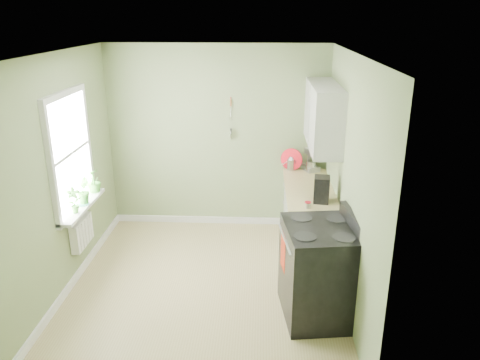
{
  "coord_description": "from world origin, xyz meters",
  "views": [
    {
      "loc": [
        0.65,
        -4.82,
        3.09
      ],
      "look_at": [
        0.39,
        0.55,
        1.16
      ],
      "focal_mm": 35.0,
      "sensor_mm": 36.0,
      "label": 1
    }
  ],
  "objects_px": {
    "stove": "(319,271)",
    "kettle": "(291,163)",
    "stand_mixer": "(311,160)",
    "coffee_maker": "(321,190)"
  },
  "relations": [
    {
      "from": "stove",
      "to": "stand_mixer",
      "type": "bearing_deg",
      "value": 87.71
    },
    {
      "from": "stand_mixer",
      "to": "coffee_maker",
      "type": "relative_size",
      "value": 1.14
    },
    {
      "from": "stand_mixer",
      "to": "kettle",
      "type": "height_order",
      "value": "stand_mixer"
    },
    {
      "from": "stove",
      "to": "kettle",
      "type": "bearing_deg",
      "value": 95.12
    },
    {
      "from": "kettle",
      "to": "stove",
      "type": "bearing_deg",
      "value": -84.88
    },
    {
      "from": "coffee_maker",
      "to": "stand_mixer",
      "type": "bearing_deg",
      "value": 90.67
    },
    {
      "from": "stove",
      "to": "kettle",
      "type": "distance_m",
      "value": 2.26
    },
    {
      "from": "stand_mixer",
      "to": "coffee_maker",
      "type": "bearing_deg",
      "value": -89.33
    },
    {
      "from": "coffee_maker",
      "to": "kettle",
      "type": "bearing_deg",
      "value": 103.88
    },
    {
      "from": "stove",
      "to": "kettle",
      "type": "xyz_separation_m",
      "value": [
        -0.2,
        2.2,
        0.49
      ]
    }
  ]
}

